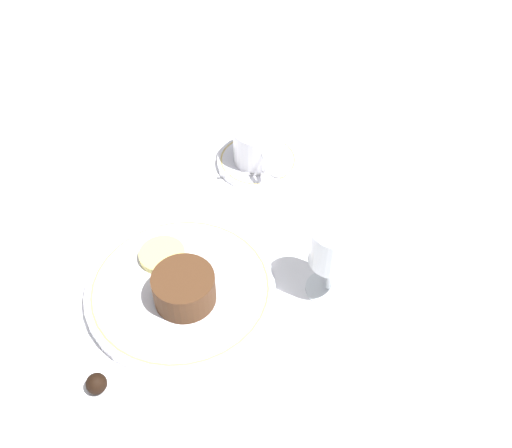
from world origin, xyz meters
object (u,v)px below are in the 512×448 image
(coffee_cup, at_px, (259,144))
(dessert_cake, at_px, (184,288))
(fork, at_px, (173,196))
(dinner_plate, at_px, (181,289))
(wine_glass, at_px, (334,249))

(coffee_cup, relative_size, dessert_cake, 1.33)
(fork, bearing_deg, dessert_cake, 0.86)
(dinner_plate, distance_m, dessert_cake, 0.03)
(coffee_cup, bearing_deg, wine_glass, 10.60)
(dinner_plate, relative_size, coffee_cup, 2.35)
(dessert_cake, bearing_deg, dinner_plate, -165.82)
(fork, distance_m, dessert_cake, 0.21)
(wine_glass, height_order, fork, wine_glass)
(coffee_cup, bearing_deg, dessert_cake, -28.55)
(coffee_cup, relative_size, wine_glass, 0.90)
(coffee_cup, distance_m, fork, 0.16)
(dessert_cake, bearing_deg, wine_glass, 88.16)
(wine_glass, distance_m, fork, 0.30)
(fork, height_order, dessert_cake, dessert_cake)
(dessert_cake, bearing_deg, coffee_cup, 151.45)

